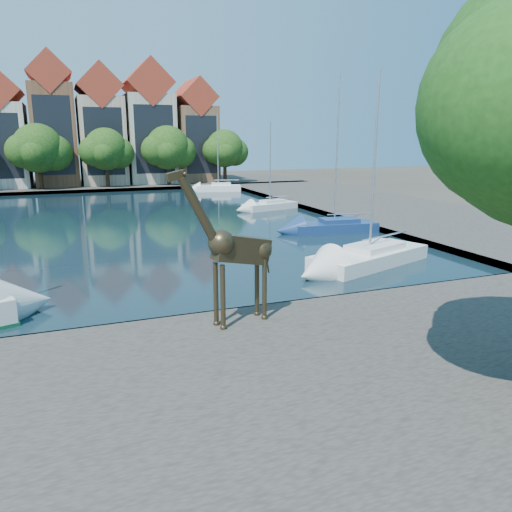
% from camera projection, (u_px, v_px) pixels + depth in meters
% --- Properties ---
extents(ground, '(160.00, 160.00, 0.00)m').
position_uv_depth(ground, '(174.00, 328.00, 18.69)').
color(ground, '#38332B').
rests_on(ground, ground).
extents(water_basin, '(38.00, 50.00, 0.08)m').
position_uv_depth(water_basin, '(112.00, 224.00, 40.45)').
color(water_basin, black).
rests_on(water_basin, ground).
extents(near_quay, '(50.00, 14.00, 0.50)m').
position_uv_depth(near_quay, '(233.00, 418.00, 12.28)').
color(near_quay, '#46423C').
rests_on(near_quay, ground).
extents(far_quay, '(60.00, 16.00, 0.50)m').
position_uv_depth(far_quay, '(90.00, 185.00, 69.43)').
color(far_quay, '#46423C').
rests_on(far_quay, ground).
extents(right_quay, '(14.00, 52.00, 0.50)m').
position_uv_depth(right_quay, '(374.00, 206.00, 49.12)').
color(right_quay, '#46423C').
rests_on(right_quay, ground).
extents(townhouse_west_inner, '(6.43, 9.18, 15.15)m').
position_uv_depth(townhouse_west_inner, '(0.00, 133.00, 64.09)').
color(townhouse_west_inner, beige).
rests_on(townhouse_west_inner, far_quay).
extents(townhouse_center, '(5.44, 9.18, 16.93)m').
position_uv_depth(townhouse_center, '(54.00, 125.00, 66.12)').
color(townhouse_center, brown).
rests_on(townhouse_center, far_quay).
extents(townhouse_east_inner, '(5.94, 9.18, 15.79)m').
position_uv_depth(townhouse_east_inner, '(101.00, 130.00, 68.36)').
color(townhouse_east_inner, tan).
rests_on(townhouse_east_inner, far_quay).
extents(townhouse_east_mid, '(6.43, 9.18, 16.65)m').
position_uv_depth(townhouse_east_mid, '(149.00, 128.00, 70.54)').
color(townhouse_east_mid, beige).
rests_on(townhouse_east_mid, far_quay).
extents(townhouse_east_end, '(5.44, 9.18, 14.43)m').
position_uv_depth(townhouse_east_end, '(194.00, 135.00, 73.04)').
color(townhouse_east_end, brown).
rests_on(townhouse_east_end, far_quay).
extents(far_tree_mid_west, '(7.80, 6.00, 8.00)m').
position_uv_depth(far_tree_mid_west, '(39.00, 150.00, 61.20)').
color(far_tree_mid_west, '#332114').
rests_on(far_tree_mid_west, far_quay).
extents(far_tree_mid_east, '(7.02, 5.40, 7.52)m').
position_uv_depth(far_tree_mid_east, '(107.00, 151.00, 64.02)').
color(far_tree_mid_east, '#332114').
rests_on(far_tree_mid_east, far_quay).
extents(far_tree_east, '(7.54, 5.80, 7.84)m').
position_uv_depth(far_tree_east, '(168.00, 149.00, 66.79)').
color(far_tree_east, '#332114').
rests_on(far_tree_east, far_quay).
extents(far_tree_far_east, '(6.76, 5.20, 7.36)m').
position_uv_depth(far_tree_far_east, '(225.00, 150.00, 69.61)').
color(far_tree_far_east, '#332114').
rests_on(far_tree_far_east, far_quay).
extents(giraffe_statue, '(3.81, 1.27, 5.49)m').
position_uv_depth(giraffe_statue, '(234.00, 249.00, 17.17)').
color(giraffe_statue, '#362C1B').
rests_on(giraffe_statue, near_quay).
extents(sailboat_right_a, '(7.96, 5.03, 10.21)m').
position_uv_depth(sailboat_right_a, '(369.00, 254.00, 27.44)').
color(sailboat_right_a, silver).
rests_on(sailboat_right_a, water_basin).
extents(sailboat_right_b, '(6.42, 2.86, 11.16)m').
position_uv_depth(sailboat_right_b, '(334.00, 224.00, 36.78)').
color(sailboat_right_b, navy).
rests_on(sailboat_right_b, water_basin).
extents(sailboat_right_c, '(5.68, 3.14, 8.21)m').
position_uv_depth(sailboat_right_c, '(270.00, 204.00, 48.01)').
color(sailboat_right_c, silver).
rests_on(sailboat_right_c, water_basin).
extents(sailboat_right_d, '(5.91, 3.26, 9.52)m').
position_uv_depth(sailboat_right_d, '(218.00, 187.00, 63.55)').
color(sailboat_right_d, white).
rests_on(sailboat_right_d, water_basin).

